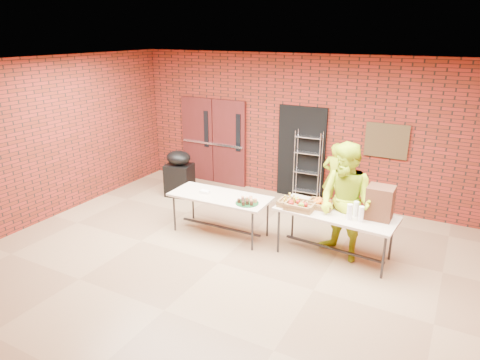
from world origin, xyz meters
name	(u,v)px	position (x,y,z in m)	size (l,w,h in m)	color
room	(217,172)	(0.00, 0.00, 1.60)	(8.08, 7.08, 3.28)	#8B6C4B
double_doors	(213,141)	(-2.20, 3.44, 1.05)	(1.78, 0.12, 2.10)	#441313
dark_doorway	(301,153)	(0.10, 3.46, 1.05)	(1.10, 0.06, 2.10)	black
bronze_plaque	(387,141)	(1.90, 3.45, 1.55)	(0.85, 0.04, 0.70)	#41321A
wire_rack	(308,167)	(0.31, 3.32, 0.80)	(0.59, 0.20, 1.60)	silver
table_left	(220,199)	(-0.54, 0.97, 0.71)	(1.89, 0.82, 0.77)	beige
table_right	(336,216)	(1.59, 1.14, 0.74)	(2.03, 0.97, 0.81)	beige
basket_bananas	(291,203)	(0.83, 1.04, 0.86)	(0.41, 0.32, 0.13)	olive
basket_oranges	(321,204)	(1.30, 1.22, 0.87)	(0.43, 0.34, 0.13)	olive
basket_apples	(300,205)	(1.02, 0.99, 0.87)	(0.48, 0.37, 0.15)	olive
muffin_tray	(247,201)	(0.08, 0.87, 0.82)	(0.41, 0.41, 0.10)	#12441C
napkin_box	(205,192)	(-0.84, 0.93, 0.80)	(0.17, 0.11, 0.06)	white
coffee_dispenser	(380,203)	(2.26, 1.24, 1.08)	(0.40, 0.36, 0.53)	#57301D
cup_stack_front	(350,212)	(1.86, 0.96, 0.94)	(0.09, 0.09, 0.26)	white
cup_stack_mid	(361,214)	(2.04, 0.97, 0.94)	(0.08, 0.08, 0.25)	white
cup_stack_back	(356,209)	(1.91, 1.14, 0.94)	(0.08, 0.08, 0.25)	white
covered_grill	(179,173)	(-2.39, 2.23, 0.54)	(0.67, 0.59, 1.07)	black
volunteer_woman	(335,177)	(1.00, 3.10, 0.74)	(0.54, 0.35, 1.47)	#AFCE16
volunteer_man	(345,202)	(1.72, 1.19, 0.99)	(0.96, 0.75, 1.99)	#AFCE16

